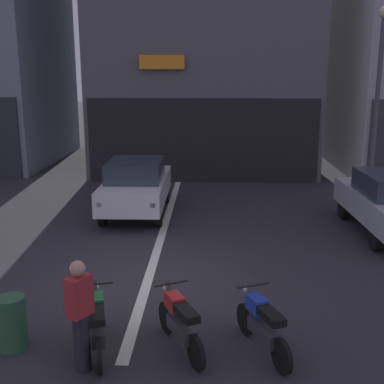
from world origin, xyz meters
name	(u,v)px	position (x,y,z in m)	size (l,w,h in m)	color
ground_plane	(148,281)	(0.00, 0.00, 0.00)	(120.00, 120.00, 0.00)	#2B2B30
lane_centre_line	(171,204)	(0.00, 6.00, 0.00)	(0.20, 18.00, 0.01)	silver
car_white_crossing_near	(136,185)	(-0.95, 4.93, 0.89)	(1.80, 4.12, 1.64)	black
street_lamp	(378,87)	(6.22, 5.85, 3.72)	(0.36, 0.36, 6.01)	#47474C
motorcycle_green_row_leftmost	(97,323)	(-0.43, -2.60, 0.46)	(0.60, 1.63, 0.98)	black
motorcycle_red_row_left_mid	(180,322)	(0.82, -2.51, 0.46)	(0.82, 1.52, 0.98)	black
motorcycle_blue_row_centre	(262,324)	(2.08, -2.53, 0.46)	(0.75, 1.57, 0.98)	black
person_by_motorcycles	(80,315)	(-0.54, -3.11, 0.86)	(0.37, 0.42, 1.67)	#23232D
trash_bin	(12,323)	(-1.75, -2.59, 0.42)	(0.44, 0.44, 0.85)	#2D5938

